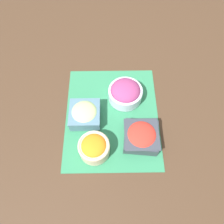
% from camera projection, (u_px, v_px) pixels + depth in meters
% --- Properties ---
extents(ground_plane, '(3.00, 3.00, 0.00)m').
position_uv_depth(ground_plane, '(112.00, 116.00, 0.94)').
color(ground_plane, '#422D1E').
extents(placemat, '(0.49, 0.39, 0.00)m').
position_uv_depth(placemat, '(112.00, 116.00, 0.94)').
color(placemat, '#2D7A51').
rests_on(placemat, ground_plane).
extents(cucumber_bowl, '(0.13, 0.13, 0.07)m').
position_uv_depth(cucumber_bowl, '(85.00, 114.00, 0.90)').
color(cucumber_bowl, slate).
rests_on(cucumber_bowl, placemat).
extents(tomato_bowl, '(0.14, 0.14, 0.07)m').
position_uv_depth(tomato_bowl, '(141.00, 136.00, 0.85)').
color(tomato_bowl, '#333842').
rests_on(tomato_bowl, placemat).
extents(onion_bowl, '(0.15, 0.15, 0.08)m').
position_uv_depth(onion_bowl, '(125.00, 92.00, 0.94)').
color(onion_bowl, silver).
rests_on(onion_bowl, placemat).
extents(carrot_bowl, '(0.12, 0.12, 0.08)m').
position_uv_depth(carrot_bowl, '(94.00, 147.00, 0.82)').
color(carrot_bowl, beige).
rests_on(carrot_bowl, placemat).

